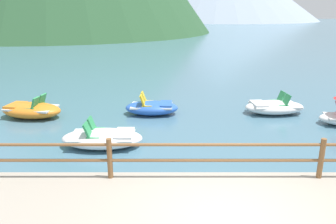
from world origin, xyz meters
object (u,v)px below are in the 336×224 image
(pedal_boat_0, at_px, (33,110))
(pedal_boat_1, at_px, (104,138))
(pedal_boat_3, at_px, (153,107))
(pedal_boat_2, at_px, (275,107))

(pedal_boat_0, xyz_separation_m, pedal_boat_1, (3.34, -2.89, -0.04))
(pedal_boat_1, bearing_deg, pedal_boat_3, 67.51)
(pedal_boat_1, relative_size, pedal_boat_2, 1.00)
(pedal_boat_1, xyz_separation_m, pedal_boat_3, (1.37, 3.31, 0.01))
(pedal_boat_0, relative_size, pedal_boat_1, 1.03)
(pedal_boat_0, height_order, pedal_boat_3, pedal_boat_0)
(pedal_boat_2, distance_m, pedal_boat_3, 4.96)
(pedal_boat_1, height_order, pedal_boat_3, pedal_boat_3)
(pedal_boat_0, bearing_deg, pedal_boat_2, 3.16)
(pedal_boat_0, distance_m, pedal_boat_3, 4.73)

